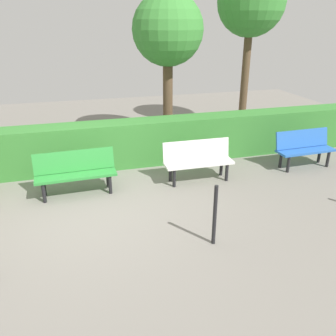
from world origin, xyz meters
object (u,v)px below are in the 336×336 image
Objects in this scene: bench_white at (198,159)px; tree_mid at (168,31)px; bench_blue at (304,147)px; bench_green at (76,171)px; tree_near at (251,3)px.

tree_mid is at bearing -92.26° from bench_white.
bench_white is (2.66, 0.05, 0.00)m from bench_blue.
bench_white is 0.38× the size of tree_mid.
bench_green is 7.03m from tree_near.
bench_blue is 5.21m from bench_green.
bench_blue is at bearing -178.31° from bench_white.
bench_white is 2.55m from bench_green.
tree_near reaches higher than bench_green.
bench_white is at bearing 177.18° from bench_green.
tree_near is at bearing -149.52° from bench_green.
tree_near is (-0.08, -3.35, 3.17)m from bench_blue.
bench_white reaches higher than bench_green.
tree_near reaches higher than bench_blue.
tree_near is (-5.29, -3.37, 3.17)m from bench_green.
bench_green is (5.21, 0.01, 0.00)m from bench_blue.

